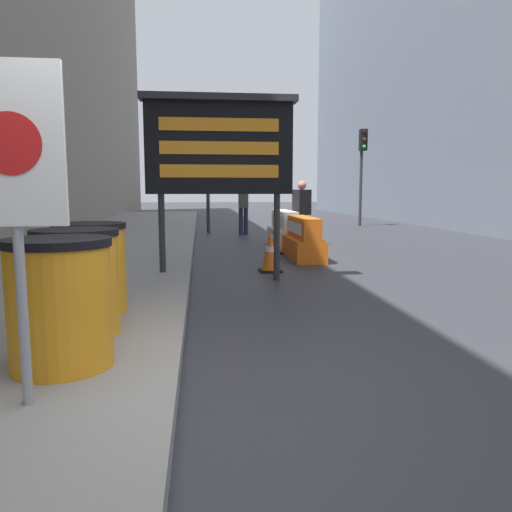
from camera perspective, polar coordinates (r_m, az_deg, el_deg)
The scene contains 14 objects.
ground_plane at distance 3.50m, azimuth -8.96°, elevation -16.85°, with size 120.00×120.00×0.00m, color #2D2D33.
barrel_drum_foreground at distance 3.87m, azimuth -21.48°, elevation -5.00°, with size 0.75×0.75×0.94m.
barrel_drum_middle at distance 4.69m, azimuth -19.81°, elevation -2.81°, with size 0.75×0.75×0.94m.
barrel_drum_back at distance 5.51m, azimuth -18.39°, elevation -1.27°, with size 0.75×0.75×0.94m.
warning_sign at distance 3.16m, azimuth -26.04°, elevation 8.67°, with size 0.58×0.08×2.00m.
message_board at distance 7.91m, azimuth -4.21°, elevation 12.32°, with size 2.39×0.36×2.88m.
jersey_barrier_orange_far at distance 10.58m, azimuth 5.42°, elevation 1.77°, with size 0.61×1.83×0.89m.
jersey_barrier_white at distance 12.93m, azimuth 3.24°, elevation 2.90°, with size 0.62×1.98×0.93m.
traffic_cone_near at distance 11.42m, azimuth 2.12°, elevation 1.91°, with size 0.38×0.38×0.67m.
traffic_cone_mid at distance 8.86m, azimuth 1.66°, elevation 0.39°, with size 0.39×0.39×0.70m.
traffic_light_near_curb at distance 17.20m, azimuth -5.57°, elevation 12.25°, with size 0.28×0.44×3.97m.
traffic_light_far_side at distance 20.92m, azimuth 12.05°, elevation 11.08°, with size 0.28×0.45×3.87m.
pedestrian_worker at distance 16.43m, azimuth -1.46°, elevation 6.19°, with size 0.31×0.47×1.81m.
pedestrian_passerby at distance 12.92m, azimuth 5.25°, elevation 5.50°, with size 0.52×0.47×1.69m.
Camera 1 is at (0.17, -3.19, 1.44)m, focal length 35.00 mm.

